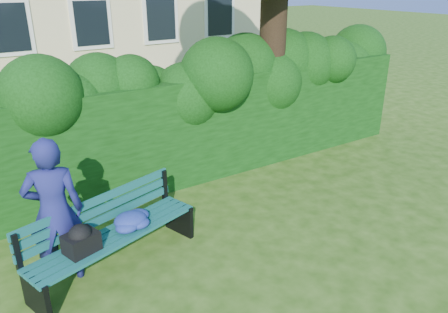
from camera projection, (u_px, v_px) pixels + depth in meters
ground at (247, 232)px, 6.14m from camera, size 80.00×80.00×0.00m
hedge at (173, 130)px, 7.50m from camera, size 10.00×1.00×1.80m
park_bench at (112, 231)px, 5.24m from camera, size 2.26×1.16×0.89m
man_reading at (54, 212)px, 4.91m from camera, size 0.74×0.58×1.77m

